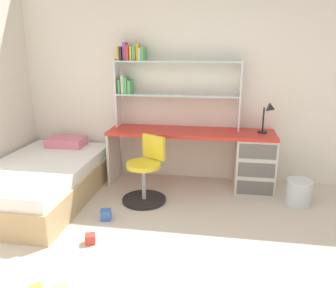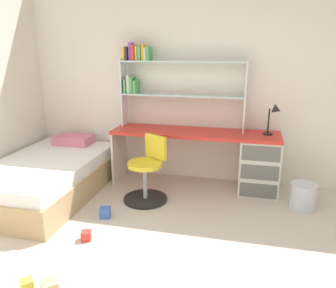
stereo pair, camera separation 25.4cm
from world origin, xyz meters
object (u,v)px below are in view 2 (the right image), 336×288
at_px(bookshelf_hutch, 164,77).
at_px(toy_block_blue_3, 105,213).
at_px(bed_platform, 47,177).
at_px(toy_block_red_0, 86,236).
at_px(desk_lamp, 275,115).
at_px(toy_block_natural_2, 49,288).
at_px(swivel_chair, 147,176).
at_px(desk, 239,158).
at_px(waste_bin, 303,196).
at_px(toy_block_yellow_1, 27,285).

bearing_deg(bookshelf_hutch, toy_block_blue_3, -105.70).
distance_m(bed_platform, toy_block_red_0, 1.27).
xyz_separation_m(desk_lamp, toy_block_natural_2, (-1.65, -2.29, -0.93)).
bearing_deg(bed_platform, bookshelf_hutch, 33.16).
distance_m(swivel_chair, toy_block_red_0, 1.06).
relative_size(toy_block_natural_2, toy_block_blue_3, 1.08).
height_order(bookshelf_hutch, toy_block_natural_2, bookshelf_hutch).
height_order(swivel_chair, toy_block_red_0, swivel_chair).
bearing_deg(desk, toy_block_red_0, -131.46).
distance_m(bookshelf_hutch, swivel_chair, 1.30).
bearing_deg(swivel_chair, waste_bin, 5.91).
xyz_separation_m(desk_lamp, toy_block_yellow_1, (-1.85, -2.28, -0.94)).
distance_m(swivel_chair, toy_block_blue_3, 0.66).
height_order(waste_bin, toy_block_natural_2, waste_bin).
bearing_deg(bed_platform, waste_bin, 5.94).
bearing_deg(toy_block_blue_3, bookshelf_hutch, 74.30).
height_order(waste_bin, toy_block_blue_3, waste_bin).
xyz_separation_m(bookshelf_hutch, desk_lamp, (1.39, -0.13, -0.40)).
bearing_deg(desk_lamp, toy_block_yellow_1, -129.00).
bearing_deg(toy_block_red_0, desk_lamp, 41.88).
distance_m(bookshelf_hutch, toy_block_yellow_1, 2.80).
bearing_deg(waste_bin, desk_lamp, 132.04).
relative_size(desk_lamp, toy_block_natural_2, 3.30).
distance_m(desk_lamp, toy_block_yellow_1, 3.08).
xyz_separation_m(desk, toy_block_natural_2, (-1.27, -2.26, -0.36)).
xyz_separation_m(desk, swivel_chair, (-1.04, -0.55, -0.12)).
relative_size(bookshelf_hutch, bed_platform, 0.83).
bearing_deg(bed_platform, desk, 16.57).
bearing_deg(desk, bed_platform, -163.43).
bearing_deg(bed_platform, desk_lamp, 14.75).
bearing_deg(bookshelf_hutch, desk, -8.60).
xyz_separation_m(waste_bin, toy_block_red_0, (-2.08, -1.16, -0.10)).
bearing_deg(desk_lamp, toy_block_natural_2, -125.86).
relative_size(desk, bookshelf_hutch, 1.31).
xyz_separation_m(bookshelf_hutch, toy_block_yellow_1, (-0.46, -2.41, -1.35)).
height_order(bookshelf_hutch, toy_block_blue_3, bookshelf_hutch).
relative_size(bookshelf_hutch, swivel_chair, 2.09).
bearing_deg(swivel_chair, bookshelf_hutch, 87.30).
height_order(bookshelf_hutch, bed_platform, bookshelf_hutch).
relative_size(bookshelf_hutch, toy_block_red_0, 17.89).
bearing_deg(waste_bin, toy_block_blue_3, -161.14).
height_order(desk_lamp, toy_block_red_0, desk_lamp).
bearing_deg(swivel_chair, toy_block_yellow_1, -103.96).
distance_m(desk, bed_platform, 2.39).
height_order(swivel_chair, bed_platform, swivel_chair).
xyz_separation_m(bookshelf_hutch, waste_bin, (1.74, -0.52, -1.25)).
distance_m(desk, desk_lamp, 0.68).
bearing_deg(swivel_chair, toy_block_red_0, -107.42).
bearing_deg(toy_block_yellow_1, desk_lamp, 51.00).
height_order(desk, toy_block_yellow_1, desk).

